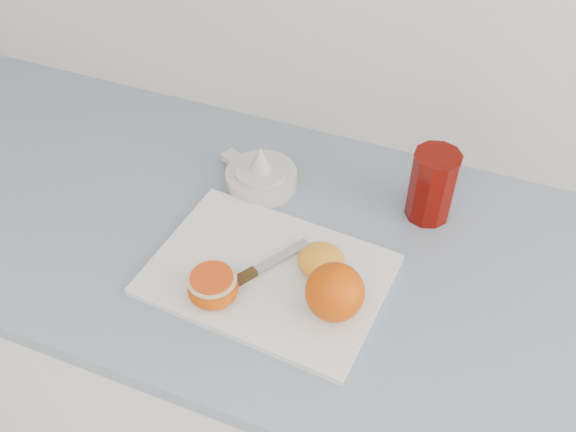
{
  "coord_description": "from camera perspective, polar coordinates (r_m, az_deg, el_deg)",
  "views": [
    {
      "loc": [
        -0.06,
        1.02,
        1.66
      ],
      "look_at": [
        -0.33,
        1.69,
        0.96
      ],
      "focal_mm": 40.0,
      "sensor_mm": 36.0,
      "label": 1
    }
  ],
  "objects": [
    {
      "name": "half_orange",
      "position": [
        0.96,
        -6.7,
        -6.3
      ],
      "size": [
        0.08,
        0.08,
        0.05
      ],
      "color": "#F16203",
      "rests_on": "cutting_board"
    },
    {
      "name": "red_tumbler",
      "position": [
        1.09,
        12.67,
        2.47
      ],
      "size": [
        0.08,
        0.08,
        0.13
      ],
      "color": "#610601",
      "rests_on": "counter"
    },
    {
      "name": "cutting_board",
      "position": [
        1.0,
        -1.8,
        -5.21
      ],
      "size": [
        0.38,
        0.28,
        0.01
      ],
      "primitive_type": "cube",
      "rotation": [
        0.0,
        0.0,
        -0.08
      ],
      "color": "white",
      "rests_on": "counter"
    },
    {
      "name": "citrus_juicer",
      "position": [
        1.15,
        -2.45,
        3.66
      ],
      "size": [
        0.16,
        0.13,
        0.09
      ],
      "color": "white",
      "rests_on": "counter"
    },
    {
      "name": "paring_knife",
      "position": [
        0.99,
        -4.04,
        -5.5
      ],
      "size": [
        0.11,
        0.16,
        0.01
      ],
      "color": "#452C12",
      "rests_on": "cutting_board"
    },
    {
      "name": "squeezed_shell",
      "position": [
        1.0,
        2.94,
        -3.91
      ],
      "size": [
        0.07,
        0.07,
        0.03
      ],
      "color": "orange",
      "rests_on": "cutting_board"
    },
    {
      "name": "counter",
      "position": [
        1.4,
        3.28,
        -15.65
      ],
      "size": [
        2.29,
        0.64,
        0.89
      ],
      "color": "white",
      "rests_on": "ground"
    },
    {
      "name": "whole_orange",
      "position": [
        0.92,
        4.19,
        -6.76
      ],
      "size": [
        0.09,
        0.09,
        0.09
      ],
      "color": "#F16203",
      "rests_on": "cutting_board"
    }
  ]
}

